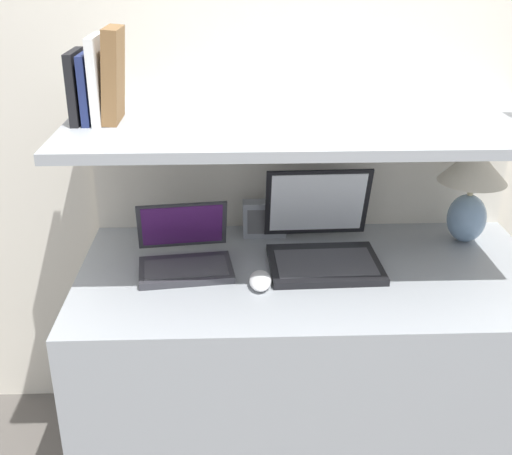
{
  "coord_description": "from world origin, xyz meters",
  "views": [
    {
      "loc": [
        -0.22,
        -1.32,
        1.58
      ],
      "look_at": [
        -0.16,
        0.34,
        0.85
      ],
      "focal_mm": 45.0,
      "sensor_mm": 36.0,
      "label": 1
    }
  ],
  "objects_px": {
    "laptop_large": "(322,243)",
    "book_black": "(77,87)",
    "router_box": "(264,219)",
    "book_navy": "(88,87)",
    "table_lamp": "(472,182)",
    "laptop_small": "(185,255)",
    "book_brown": "(113,75)",
    "book_white": "(98,79)",
    "computer_mouse": "(260,281)"
  },
  "relations": [
    {
      "from": "laptop_small",
      "to": "computer_mouse",
      "type": "height_order",
      "value": "laptop_small"
    },
    {
      "from": "book_black",
      "to": "book_navy",
      "type": "bearing_deg",
      "value": 0.0
    },
    {
      "from": "router_box",
      "to": "book_navy",
      "type": "distance_m",
      "value": 0.7
    },
    {
      "from": "laptop_large",
      "to": "laptop_small",
      "type": "distance_m",
      "value": 0.41
    },
    {
      "from": "computer_mouse",
      "to": "laptop_large",
      "type": "bearing_deg",
      "value": 39.94
    },
    {
      "from": "book_white",
      "to": "book_brown",
      "type": "xyz_separation_m",
      "value": [
        0.04,
        -0.0,
        0.01
      ]
    },
    {
      "from": "table_lamp",
      "to": "laptop_small",
      "type": "height_order",
      "value": "table_lamp"
    },
    {
      "from": "book_black",
      "to": "book_brown",
      "type": "distance_m",
      "value": 0.1
    },
    {
      "from": "book_black",
      "to": "book_navy",
      "type": "distance_m",
      "value": 0.03
    },
    {
      "from": "router_box",
      "to": "book_brown",
      "type": "height_order",
      "value": "book_brown"
    },
    {
      "from": "book_black",
      "to": "book_white",
      "type": "distance_m",
      "value": 0.06
    },
    {
      "from": "laptop_large",
      "to": "laptop_small",
      "type": "relative_size",
      "value": 1.19
    },
    {
      "from": "table_lamp",
      "to": "computer_mouse",
      "type": "height_order",
      "value": "table_lamp"
    },
    {
      "from": "router_box",
      "to": "book_white",
      "type": "distance_m",
      "value": 0.69
    },
    {
      "from": "laptop_small",
      "to": "book_black",
      "type": "relative_size",
      "value": 1.58
    },
    {
      "from": "table_lamp",
      "to": "book_navy",
      "type": "bearing_deg",
      "value": -173.78
    },
    {
      "from": "computer_mouse",
      "to": "book_navy",
      "type": "distance_m",
      "value": 0.7
    },
    {
      "from": "book_white",
      "to": "router_box",
      "type": "bearing_deg",
      "value": 22.27
    },
    {
      "from": "book_white",
      "to": "table_lamp",
      "type": "bearing_deg",
      "value": 6.38
    },
    {
      "from": "computer_mouse",
      "to": "router_box",
      "type": "height_order",
      "value": "router_box"
    },
    {
      "from": "laptop_small",
      "to": "computer_mouse",
      "type": "xyz_separation_m",
      "value": [
        0.22,
        -0.12,
        -0.02
      ]
    },
    {
      "from": "router_box",
      "to": "book_black",
      "type": "distance_m",
      "value": 0.72
    },
    {
      "from": "computer_mouse",
      "to": "router_box",
      "type": "bearing_deg",
      "value": 85.4
    },
    {
      "from": "table_lamp",
      "to": "book_white",
      "type": "height_order",
      "value": "book_white"
    },
    {
      "from": "book_brown",
      "to": "book_black",
      "type": "bearing_deg",
      "value": 180.0
    },
    {
      "from": "router_box",
      "to": "table_lamp",
      "type": "bearing_deg",
      "value": -5.67
    },
    {
      "from": "computer_mouse",
      "to": "book_white",
      "type": "bearing_deg",
      "value": 159.87
    },
    {
      "from": "laptop_small",
      "to": "book_black",
      "type": "height_order",
      "value": "book_black"
    },
    {
      "from": "router_box",
      "to": "book_navy",
      "type": "relative_size",
      "value": 0.77
    },
    {
      "from": "table_lamp",
      "to": "laptop_large",
      "type": "relative_size",
      "value": 0.89
    },
    {
      "from": "computer_mouse",
      "to": "book_brown",
      "type": "bearing_deg",
      "value": 157.9
    },
    {
      "from": "laptop_small",
      "to": "book_brown",
      "type": "xyz_separation_m",
      "value": [
        -0.17,
        0.03,
        0.52
      ]
    },
    {
      "from": "table_lamp",
      "to": "book_black",
      "type": "distance_m",
      "value": 1.2
    },
    {
      "from": "laptop_large",
      "to": "router_box",
      "type": "bearing_deg",
      "value": 132.32
    },
    {
      "from": "book_navy",
      "to": "table_lamp",
      "type": "bearing_deg",
      "value": 6.22
    },
    {
      "from": "router_box",
      "to": "book_white",
      "type": "height_order",
      "value": "book_white"
    },
    {
      "from": "book_navy",
      "to": "router_box",
      "type": "bearing_deg",
      "value": 21.06
    },
    {
      "from": "laptop_small",
      "to": "book_brown",
      "type": "height_order",
      "value": "book_brown"
    },
    {
      "from": "book_navy",
      "to": "laptop_small",
      "type": "bearing_deg",
      "value": -7.9
    },
    {
      "from": "laptop_large",
      "to": "book_white",
      "type": "relative_size",
      "value": 1.56
    },
    {
      "from": "book_white",
      "to": "book_brown",
      "type": "bearing_deg",
      "value": -0.0
    },
    {
      "from": "table_lamp",
      "to": "router_box",
      "type": "height_order",
      "value": "table_lamp"
    },
    {
      "from": "book_brown",
      "to": "laptop_small",
      "type": "bearing_deg",
      "value": -11.13
    },
    {
      "from": "table_lamp",
      "to": "router_box",
      "type": "xyz_separation_m",
      "value": [
        -0.64,
        0.06,
        -0.14
      ]
    },
    {
      "from": "laptop_small",
      "to": "book_brown",
      "type": "bearing_deg",
      "value": 168.87
    },
    {
      "from": "table_lamp",
      "to": "book_white",
      "type": "distance_m",
      "value": 1.16
    },
    {
      "from": "laptop_small",
      "to": "book_navy",
      "type": "xyz_separation_m",
      "value": [
        -0.24,
        0.03,
        0.48
      ]
    },
    {
      "from": "book_white",
      "to": "book_black",
      "type": "bearing_deg",
      "value": -180.0
    },
    {
      "from": "laptop_large",
      "to": "book_black",
      "type": "distance_m",
      "value": 0.83
    },
    {
      "from": "table_lamp",
      "to": "computer_mouse",
      "type": "xyz_separation_m",
      "value": [
        -0.67,
        -0.28,
        -0.18
      ]
    }
  ]
}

